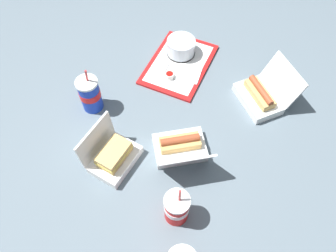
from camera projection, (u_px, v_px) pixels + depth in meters
ground_plane at (168, 139)px, 1.31m from camera, size 3.20×3.20×0.00m
food_tray at (179, 64)px, 1.52m from camera, size 0.41×0.32×0.01m
cake_container at (181, 47)px, 1.52m from camera, size 0.13×0.13×0.08m
ketchup_cup at (170, 75)px, 1.46m from camera, size 0.04×0.04×0.02m
napkin_stack at (189, 74)px, 1.48m from camera, size 0.11×0.11×0.00m
plastic_fork at (163, 72)px, 1.48m from camera, size 0.11×0.03×0.00m
clamshell_hotdog_front at (181, 148)px, 1.24m from camera, size 0.26×0.26×0.17m
clamshell_sandwich_right at (113, 156)px, 1.22m from camera, size 0.22×0.20×0.17m
clamshell_hotdog_corner at (261, 95)px, 1.38m from camera, size 0.28×0.28×0.16m
soda_cup_right at (90, 94)px, 1.33m from camera, size 0.09×0.09×0.22m
soda_cup_front at (177, 208)px, 1.08m from camera, size 0.09×0.09×0.20m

